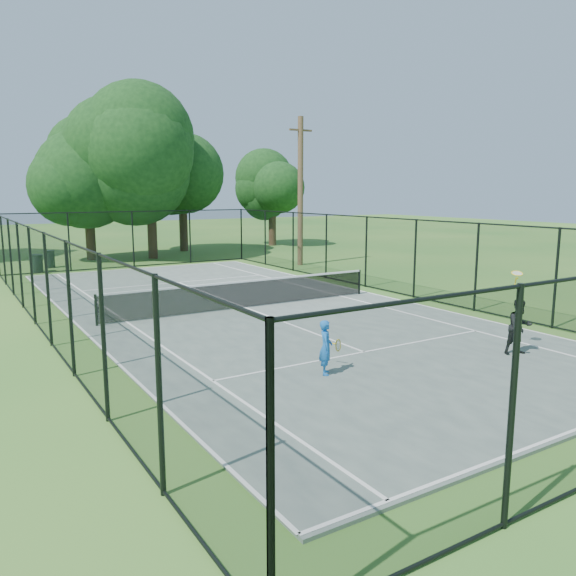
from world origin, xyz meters
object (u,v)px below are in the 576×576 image
player_black (519,326)px  trash_bin_right (49,259)px  tennis_net (245,293)px  player_blue (326,347)px  trash_bin_left (37,263)px  utility_pole (300,191)px

player_black → trash_bin_right: bearing=106.7°
tennis_net → player_blue: bearing=-103.9°
tennis_net → trash_bin_left: (-4.71, 13.72, -0.13)m
player_black → tennis_net: bearing=110.2°
utility_pole → player_blue: size_ratio=6.58×
player_black → player_blue: bearing=165.9°
utility_pole → player_blue: (-9.89, -16.27, -3.38)m
utility_pole → trash_bin_left: bearing=159.8°
trash_bin_right → utility_pole: utility_pole is taller
tennis_net → trash_bin_right: (-3.93, 15.02, -0.11)m
tennis_net → player_black: 9.07m
trash_bin_left → trash_bin_right: 1.52m
trash_bin_right → player_black: bearing=-73.3°
player_blue → utility_pole: bearing=58.7°
tennis_net → player_black: player_black is taller
tennis_net → utility_pole: 12.58m
tennis_net → trash_bin_right: 15.53m
trash_bin_right → utility_pole: bearing=-26.6°
trash_bin_left → tennis_net: bearing=-71.0°
trash_bin_right → player_blue: size_ratio=0.77×
utility_pole → player_black: bearing=-105.8°
player_blue → player_black: player_black is taller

